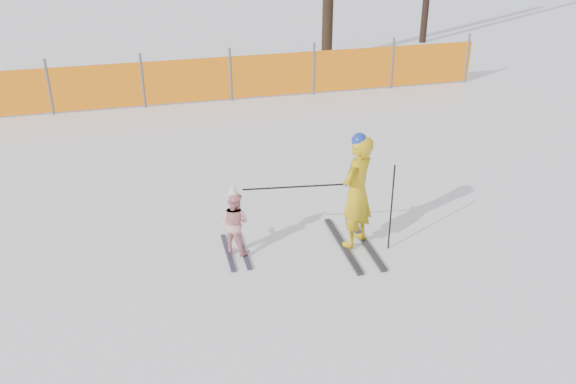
{
  "coord_description": "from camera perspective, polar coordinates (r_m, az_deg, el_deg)",
  "views": [
    {
      "loc": [
        -1.83,
        -6.94,
        4.86
      ],
      "look_at": [
        0.0,
        0.5,
        1.0
      ],
      "focal_mm": 40.0,
      "sensor_mm": 36.0,
      "label": 1
    }
  ],
  "objects": [
    {
      "name": "ground",
      "position": [
        8.67,
        0.8,
        -7.37
      ],
      "size": [
        120.0,
        120.0,
        0.0
      ],
      "primitive_type": "plane",
      "color": "white",
      "rests_on": "ground"
    },
    {
      "name": "child",
      "position": [
        8.91,
        -4.77,
        -2.65
      ],
      "size": [
        0.57,
        0.99,
        1.1
      ],
      "color": "black",
      "rests_on": "ground"
    },
    {
      "name": "safety_fence",
      "position": [
        14.99,
        -12.64,
        9.39
      ],
      "size": [
        16.11,
        0.06,
        1.25
      ],
      "color": "#595960",
      "rests_on": "ground"
    },
    {
      "name": "adult",
      "position": [
        8.95,
        6.13,
        0.02
      ],
      "size": [
        0.72,
        1.54,
        1.73
      ],
      "color": "black",
      "rests_on": "ground"
    },
    {
      "name": "ski_poles",
      "position": [
        8.85,
        4.78,
        -0.44
      ],
      "size": [
        2.04,
        0.41,
        1.31
      ],
      "color": "black",
      "rests_on": "ground"
    }
  ]
}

